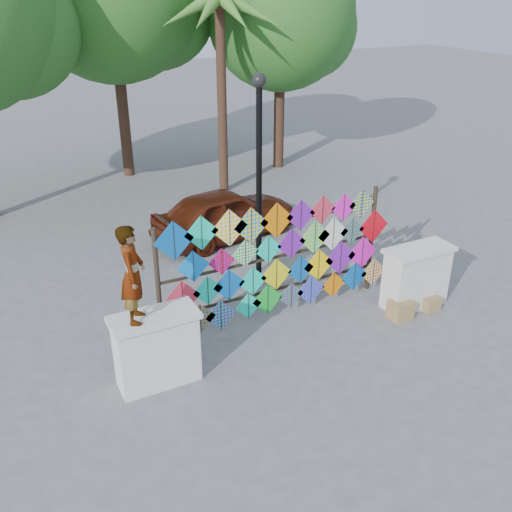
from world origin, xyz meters
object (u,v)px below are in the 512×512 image
vendor_woman (132,274)px  lamppost (259,165)px  kite_rack (281,259)px  sedan (225,214)px

vendor_woman → lamppost: bearing=-32.2°
kite_rack → vendor_woman: (-3.07, -0.93, 0.83)m
sedan → lamppost: 3.40m
vendor_woman → lamppost: (3.26, 2.20, 0.63)m
sedan → lamppost: (-0.44, -2.68, 2.04)m
kite_rack → lamppost: size_ratio=1.11×
kite_rack → lamppost: (0.19, 1.27, 1.46)m
kite_rack → vendor_woman: bearing=-163.2°
vendor_woman → sedan: bearing=-13.4°
vendor_woman → sedan: vendor_woman is taller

